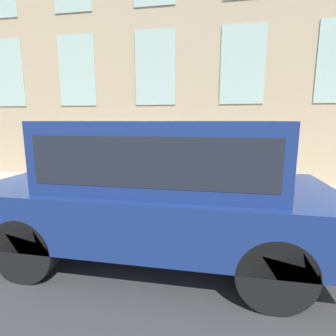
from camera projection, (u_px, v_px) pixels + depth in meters
ground_plane at (121, 217)px, 5.28m from camera, size 80.00×80.00×0.00m
sidewalk at (142, 193)px, 6.80m from camera, size 3.15×60.00×0.13m
building_facade at (156, 5)px, 7.54m from camera, size 0.33×40.00×10.36m
fire_hydrant at (150, 189)px, 5.54m from camera, size 0.36×0.47×0.73m
person at (186, 173)px, 5.59m from camera, size 0.28×0.19×1.17m
parked_truck_navy_near at (161, 181)px, 3.62m from camera, size 2.00×4.60×1.92m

